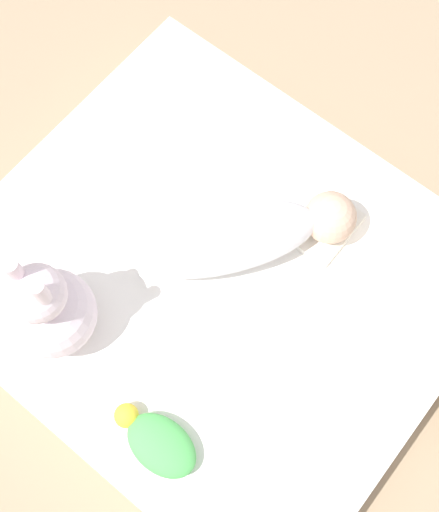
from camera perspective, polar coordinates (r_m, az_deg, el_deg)
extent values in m
plane|color=#9E8466|center=(1.82, -0.39, -3.05)|extent=(12.00, 12.00, 0.00)
cube|color=white|center=(1.75, -0.41, -2.28)|extent=(1.13, 1.01, 0.15)
cube|color=white|center=(1.73, 7.64, 2.86)|extent=(0.18, 0.17, 0.02)
ellipsoid|color=white|center=(1.61, 0.45, 1.35)|extent=(0.39, 0.44, 0.18)
sphere|color=#DBB293|center=(1.66, 8.84, 3.06)|extent=(0.12, 0.12, 0.12)
sphere|color=silver|center=(1.58, -13.27, -4.47)|extent=(0.20, 0.20, 0.20)
sphere|color=silver|center=(1.45, -14.43, -2.90)|extent=(0.12, 0.12, 0.12)
cylinder|color=silver|center=(1.37, -14.16, -2.80)|extent=(0.03, 0.03, 0.07)
cylinder|color=silver|center=(1.40, -16.10, -1.13)|extent=(0.03, 0.03, 0.07)
ellipsoid|color=#51B756|center=(1.56, -4.66, -14.87)|extent=(0.17, 0.11, 0.06)
sphere|color=yellow|center=(1.58, -7.46, -12.54)|extent=(0.05, 0.05, 0.05)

